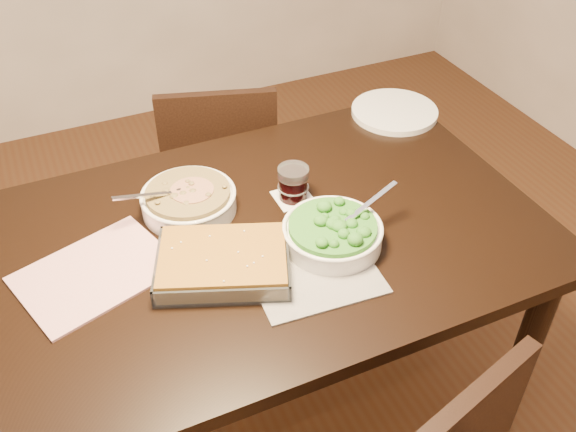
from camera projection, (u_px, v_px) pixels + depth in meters
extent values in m
plane|color=#4D2A16|center=(268.00, 407.00, 2.07)|extent=(4.00, 4.00, 0.00)
cube|color=black|center=(262.00, 238.00, 1.60)|extent=(1.40, 0.90, 0.04)
cube|color=black|center=(263.00, 258.00, 1.65)|extent=(1.26, 0.76, 0.08)
cylinder|color=black|center=(523.00, 359.00, 1.78)|extent=(0.07, 0.07, 0.71)
cylinder|color=black|center=(26.00, 314.00, 1.91)|extent=(0.07, 0.07, 0.71)
cylinder|color=black|center=(385.00, 207.00, 2.30)|extent=(0.07, 0.07, 0.71)
cube|color=#AC314D|center=(95.00, 273.00, 1.47)|extent=(0.39, 0.34, 0.01)
cube|color=#26272E|center=(316.00, 278.00, 1.46)|extent=(0.30, 0.22, 0.01)
cube|color=white|center=(293.00, 197.00, 1.70)|extent=(0.10, 0.10, 0.00)
cylinder|color=white|center=(189.00, 203.00, 1.64)|extent=(0.24, 0.24, 0.05)
torus|color=white|center=(188.00, 194.00, 1.63)|extent=(0.24, 0.24, 0.01)
cylinder|color=#3A290F|center=(188.00, 193.00, 1.62)|extent=(0.21, 0.21, 0.02)
cube|color=silver|center=(160.00, 198.00, 1.58)|extent=(0.15, 0.03, 0.05)
cylinder|color=maroon|center=(192.00, 190.00, 1.62)|extent=(0.11, 0.11, 0.00)
cylinder|color=white|center=(332.00, 236.00, 1.54)|extent=(0.24, 0.24, 0.05)
torus|color=white|center=(333.00, 227.00, 1.53)|extent=(0.24, 0.24, 0.01)
cylinder|color=#144B11|center=(333.00, 226.00, 1.52)|extent=(0.21, 0.21, 0.02)
cube|color=silver|center=(357.00, 209.00, 1.55)|extent=(0.16, 0.05, 0.05)
cube|color=silver|center=(224.00, 270.00, 1.48)|extent=(0.36, 0.32, 0.01)
cube|color=#562F0C|center=(223.00, 261.00, 1.47)|extent=(0.34, 0.30, 0.05)
cube|color=silver|center=(224.00, 232.00, 1.55)|extent=(0.28, 0.12, 0.04)
cube|color=silver|center=(222.00, 297.00, 1.38)|extent=(0.28, 0.12, 0.04)
cube|color=silver|center=(288.00, 260.00, 1.47)|extent=(0.09, 0.21, 0.04)
cube|color=silver|center=(158.00, 265.00, 1.46)|extent=(0.09, 0.21, 0.04)
cylinder|color=black|center=(293.00, 187.00, 1.67)|extent=(0.07, 0.07, 0.07)
cylinder|color=silver|center=(293.00, 173.00, 1.65)|extent=(0.08, 0.08, 0.02)
cylinder|color=white|center=(394.00, 112.00, 2.03)|extent=(0.27, 0.27, 0.02)
cube|color=black|center=(221.00, 173.00, 2.39)|extent=(0.48, 0.48, 0.04)
cylinder|color=black|center=(262.00, 188.00, 2.67)|extent=(0.03, 0.03, 0.38)
cylinder|color=black|center=(270.00, 239.00, 2.42)|extent=(0.03, 0.03, 0.38)
cylinder|color=black|center=(183.00, 194.00, 2.63)|extent=(0.03, 0.03, 0.38)
cylinder|color=black|center=(183.00, 247.00, 2.38)|extent=(0.03, 0.03, 0.38)
cube|color=black|center=(219.00, 149.00, 2.12)|extent=(0.38, 0.14, 0.41)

